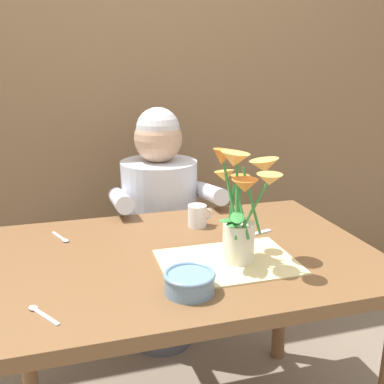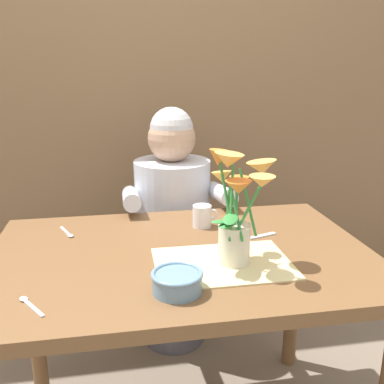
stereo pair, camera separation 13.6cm
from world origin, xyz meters
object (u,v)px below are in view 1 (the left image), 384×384
at_px(seated_person, 160,233).
at_px(ceramic_bowl, 189,281).
at_px(tea_cup, 198,216).
at_px(flower_vase, 241,205).
at_px(dinner_knife, 250,235).

distance_m(seated_person, ceramic_bowl, 0.89).
relative_size(ceramic_bowl, tea_cup, 1.46).
height_order(flower_vase, ceramic_bowl, flower_vase).
bearing_deg(flower_vase, ceramic_bowl, -145.72).
xyz_separation_m(flower_vase, dinner_knife, (0.11, 0.18, -0.18)).
bearing_deg(dinner_knife, seated_person, 93.16).
bearing_deg(flower_vase, dinner_knife, 58.68).
relative_size(flower_vase, ceramic_bowl, 2.52).
height_order(dinner_knife, tea_cup, tea_cup).
bearing_deg(dinner_knife, flower_vase, -138.23).
height_order(seated_person, tea_cup, seated_person).
relative_size(seated_person, dinner_knife, 5.97).
xyz_separation_m(seated_person, flower_vase, (0.09, -0.73, 0.36)).
height_order(ceramic_bowl, dinner_knife, ceramic_bowl).
bearing_deg(seated_person, ceramic_bowl, -99.43).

